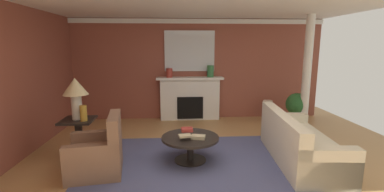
# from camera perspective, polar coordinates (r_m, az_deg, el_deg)

# --- Properties ---
(ground_plane) EXTENTS (8.41, 8.41, 0.00)m
(ground_plane) POSITION_cam_1_polar(r_m,az_deg,el_deg) (4.72, 2.87, -14.47)
(ground_plane) COLOR tan
(wall_fireplace) EXTENTS (7.07, 0.12, 2.73)m
(wall_fireplace) POSITION_cam_1_polar(r_m,az_deg,el_deg) (7.43, 0.24, 5.70)
(wall_fireplace) COLOR brown
(wall_fireplace) RESTS_ON ground_plane
(wall_window) EXTENTS (0.12, 6.76, 2.73)m
(wall_window) POSITION_cam_1_polar(r_m,az_deg,el_deg) (5.37, -34.97, 1.89)
(wall_window) COLOR brown
(wall_window) RESTS_ON ground_plane
(crown_moulding) EXTENTS (7.07, 0.08, 0.12)m
(crown_moulding) POSITION_cam_1_polar(r_m,az_deg,el_deg) (7.35, 0.29, 15.66)
(crown_moulding) COLOR white
(area_rug) EXTENTS (3.58, 2.42, 0.01)m
(area_rug) POSITION_cam_1_polar(r_m,az_deg,el_deg) (4.85, -0.37, -13.63)
(area_rug) COLOR #4C517A
(area_rug) RESTS_ON ground_plane
(fireplace) EXTENTS (1.80, 0.35, 1.17)m
(fireplace) POSITION_cam_1_polar(r_m,az_deg,el_deg) (7.32, -0.45, -0.74)
(fireplace) COLOR white
(fireplace) RESTS_ON ground_plane
(mantel_mirror) EXTENTS (1.35, 0.04, 1.08)m
(mantel_mirror) POSITION_cam_1_polar(r_m,az_deg,el_deg) (7.30, -0.52, 9.57)
(mantel_mirror) COLOR silver
(sofa) EXTENTS (1.07, 2.17, 0.85)m
(sofa) POSITION_cam_1_polar(r_m,az_deg,el_deg) (5.10, 21.72, -9.67)
(sofa) COLOR beige
(sofa) RESTS_ON ground_plane
(armchair_near_window) EXTENTS (0.91, 0.91, 0.95)m
(armchair_near_window) POSITION_cam_1_polar(r_m,az_deg,el_deg) (4.56, -19.43, -11.78)
(armchair_near_window) COLOR brown
(armchair_near_window) RESTS_ON ground_plane
(coffee_table) EXTENTS (1.00, 1.00, 0.45)m
(coffee_table) POSITION_cam_1_polar(r_m,az_deg,el_deg) (4.73, -0.38, -9.98)
(coffee_table) COLOR black
(coffee_table) RESTS_ON ground_plane
(side_table) EXTENTS (0.56, 0.56, 0.70)m
(side_table) POSITION_cam_1_polar(r_m,az_deg,el_deg) (5.34, -22.95, -7.67)
(side_table) COLOR black
(side_table) RESTS_ON ground_plane
(table_lamp) EXTENTS (0.44, 0.44, 0.75)m
(table_lamp) POSITION_cam_1_polar(r_m,az_deg,el_deg) (5.16, -23.60, 1.08)
(table_lamp) COLOR beige
(table_lamp) RESTS_ON side_table
(vase_tall_corner) EXTENTS (0.25, 0.25, 0.56)m
(vase_tall_corner) POSITION_cam_1_polar(r_m,az_deg,el_deg) (7.50, 15.77, -3.03)
(vase_tall_corner) COLOR beige
(vase_tall_corner) RESTS_ON ground_plane
(vase_mantel_right) EXTENTS (0.18, 0.18, 0.31)m
(vase_mantel_right) POSITION_cam_1_polar(r_m,az_deg,el_deg) (7.21, 3.94, 5.28)
(vase_mantel_right) COLOR #33703D
(vase_mantel_right) RESTS_ON fireplace
(vase_mantel_left) EXTENTS (0.17, 0.17, 0.24)m
(vase_mantel_left) POSITION_cam_1_polar(r_m,az_deg,el_deg) (7.16, -4.86, 4.94)
(vase_mantel_left) COLOR #9E3328
(vase_mantel_left) RESTS_ON fireplace
(vase_on_side_table) EXTENTS (0.12, 0.12, 0.28)m
(vase_on_side_table) POSITION_cam_1_polar(r_m,az_deg,el_deg) (5.07, -22.14, -3.41)
(vase_on_side_table) COLOR #B7892D
(vase_on_side_table) RESTS_ON side_table
(book_red_cover) EXTENTS (0.26, 0.20, 0.06)m
(book_red_cover) POSITION_cam_1_polar(r_m,az_deg,el_deg) (4.59, 1.31, -8.74)
(book_red_cover) COLOR tan
(book_red_cover) RESTS_ON coffee_table
(book_art_folio) EXTENTS (0.23, 0.18, 0.03)m
(book_art_folio) POSITION_cam_1_polar(r_m,az_deg,el_deg) (4.51, -1.52, -8.49)
(book_art_folio) COLOR tan
(book_art_folio) RESTS_ON coffee_table
(book_small_novel) EXTENTS (0.21, 0.17, 0.06)m
(book_small_novel) POSITION_cam_1_polar(r_m,az_deg,el_deg) (4.68, -1.07, -7.18)
(book_small_novel) COLOR maroon
(book_small_novel) RESTS_ON coffee_table
(potted_plant) EXTENTS (0.56, 0.56, 0.83)m
(potted_plant) POSITION_cam_1_polar(r_m,az_deg,el_deg) (7.28, 21.47, -2.08)
(potted_plant) COLOR #BCB29E
(potted_plant) RESTS_ON ground_plane
(column_white) EXTENTS (0.20, 0.20, 2.73)m
(column_white) POSITION_cam_1_polar(r_m,az_deg,el_deg) (7.02, 23.29, 4.55)
(column_white) COLOR white
(column_white) RESTS_ON ground_plane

